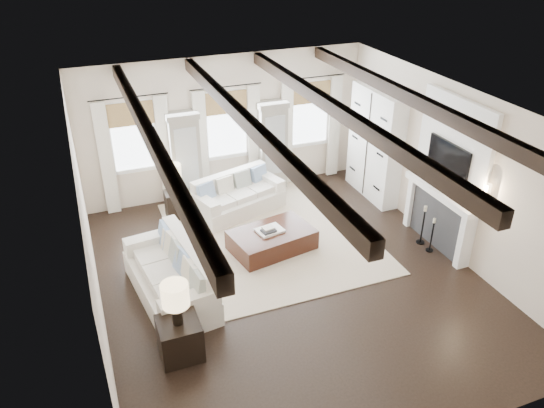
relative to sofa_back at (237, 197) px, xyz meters
name	(u,v)px	position (x,y,z in m)	size (l,w,h in m)	color
ground	(290,278)	(0.11, -2.72, -0.34)	(7.50, 7.50, 0.00)	black
room_shell	(310,158)	(0.86, -1.83, 1.55)	(6.54, 7.54, 3.22)	#EEDDC7
area_rug	(271,236)	(0.29, -1.29, -0.33)	(3.82, 4.28, 0.02)	beige
sofa_back	(237,197)	(0.00, 0.00, 0.00)	(2.14, 1.44, 0.84)	white
sofa_left	(174,277)	(-1.92, -2.46, 0.06)	(1.28, 2.34, 0.96)	white
ottoman	(272,240)	(0.15, -1.72, -0.13)	(1.56, 0.98, 0.41)	black
tray	(270,230)	(0.11, -1.71, 0.09)	(0.50, 0.38, 0.04)	white
book_lower	(269,231)	(0.07, -1.77, 0.13)	(0.26, 0.20, 0.04)	#262628
book_upper	(268,228)	(0.08, -1.72, 0.17)	(0.22, 0.17, 0.03)	beige
side_table_front	(180,338)	(-2.14, -3.87, -0.03)	(0.61, 0.61, 0.61)	black
lamp_front	(175,297)	(-2.14, -3.87, 0.74)	(0.40, 0.40, 0.69)	black
side_table_back	(176,205)	(-1.33, 0.19, -0.03)	(0.41, 0.41, 0.61)	black
lamp_back	(172,174)	(-1.33, 0.19, 0.71)	(0.37, 0.37, 0.63)	black
candlestick_near	(432,237)	(3.01, -2.89, -0.03)	(0.15, 0.15, 0.73)	black
candlestick_far	(422,228)	(3.01, -2.58, 0.01)	(0.17, 0.17, 0.84)	black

